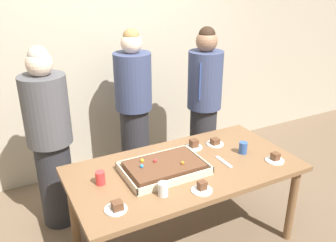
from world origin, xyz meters
TOP-DOWN VIEW (x-y plane):
  - ground_plane at (0.00, 0.00)m, footprint 12.00×12.00m
  - interior_back_panel at (0.00, 1.60)m, footprint 8.00×0.12m
  - party_table at (0.00, 0.00)m, footprint 1.81×0.93m
  - sheet_cake at (-0.18, 0.01)m, footprint 0.63×0.43m
  - plated_slice_near_left at (0.43, 0.21)m, footprint 0.15×0.15m
  - plated_slice_near_right at (-0.67, -0.27)m, footprint 0.15×0.15m
  - plated_slice_far_left at (0.70, -0.26)m, footprint 0.15×0.15m
  - plated_slice_far_right at (-0.06, -0.34)m, footprint 0.15×0.15m
  - plated_slice_center_front at (0.23, 0.25)m, footprint 0.15×0.15m
  - drink_cup_nearest at (-0.66, 0.07)m, footprint 0.07×0.07m
  - drink_cup_middle at (-0.33, -0.26)m, footprint 0.07×0.07m
  - drink_cup_far_end at (0.55, -0.03)m, footprint 0.07×0.07m
  - cake_server_utensil at (0.32, -0.08)m, footprint 0.03×0.20m
  - person_serving_front at (0.70, 0.81)m, footprint 0.35×0.35m
  - person_green_shirt_behind at (0.02, 1.07)m, footprint 0.37×0.37m
  - person_striped_tie_right at (-0.87, 0.78)m, footprint 0.38×0.38m

SIDE VIEW (x-z plane):
  - ground_plane at x=0.00m, z-range 0.00..0.00m
  - party_table at x=0.00m, z-range 0.29..1.02m
  - cake_server_utensil at x=0.32m, z-range 0.73..0.74m
  - plated_slice_near_left at x=0.43m, z-range 0.72..0.78m
  - plated_slice_far_left at x=0.70m, z-range 0.72..0.79m
  - plated_slice_far_right at x=-0.06m, z-range 0.72..0.79m
  - plated_slice_near_right at x=-0.67m, z-range 0.72..0.79m
  - plated_slice_center_front at x=0.23m, z-range 0.72..0.80m
  - sheet_cake at x=-0.18m, z-range 0.72..0.82m
  - drink_cup_nearest at x=-0.66m, z-range 0.73..0.83m
  - drink_cup_middle at x=-0.33m, z-range 0.73..0.83m
  - drink_cup_far_end at x=0.55m, z-range 0.73..0.83m
  - person_striped_tie_right at x=-0.87m, z-range 0.02..1.65m
  - person_green_shirt_behind at x=0.02m, z-range 0.02..1.69m
  - person_serving_front at x=0.70m, z-range 0.03..1.70m
  - interior_back_panel at x=0.00m, z-range 0.00..3.00m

